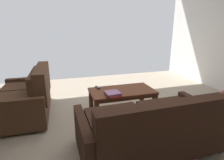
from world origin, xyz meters
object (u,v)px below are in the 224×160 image
(sofa_main, at_px, (150,128))
(book_stack, at_px, (113,94))
(tv_remote, at_px, (98,88))
(loveseat_near, at_px, (28,97))
(coffee_table, at_px, (122,94))

(sofa_main, relative_size, book_stack, 6.33)
(tv_remote, bearing_deg, book_stack, 110.82)
(loveseat_near, relative_size, coffee_table, 1.13)
(coffee_table, relative_size, book_stack, 4.07)
(loveseat_near, bearing_deg, coffee_table, 167.54)
(coffee_table, bearing_deg, tv_remote, -29.80)
(loveseat_near, height_order, tv_remote, loveseat_near)
(book_stack, distance_m, tv_remote, 0.45)
(sofa_main, bearing_deg, coffee_table, -91.20)
(loveseat_near, distance_m, book_stack, 1.47)
(loveseat_near, height_order, coffee_table, loveseat_near)
(sofa_main, relative_size, tv_remote, 10.59)
(loveseat_near, relative_size, tv_remote, 7.65)
(tv_remote, bearing_deg, coffee_table, 150.20)
(loveseat_near, xyz_separation_m, coffee_table, (-1.58, 0.35, 0.02))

